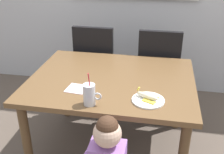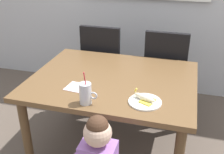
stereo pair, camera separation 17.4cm
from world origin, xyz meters
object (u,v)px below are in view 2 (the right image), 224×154
Objects in this scene: dining_chair_left at (104,61)px; peeled_banana at (145,98)px; dining_chair_right at (165,68)px; paper_napkin at (76,87)px; milk_cup at (86,95)px; dining_table at (113,88)px; snack_plate at (145,102)px.

dining_chair_left is 1.23m from peeled_banana.
dining_chair_right reaches higher than paper_napkin.
peeled_banana is (0.63, -1.04, 0.21)m from dining_chair_left.
peeled_banana is (0.38, 0.13, -0.04)m from milk_cup.
peeled_banana is (0.31, -0.30, 0.12)m from dining_table.
snack_plate is (-0.05, -1.04, 0.19)m from dining_chair_right.
dining_table is 0.46m from milk_cup.
paper_napkin is at bearing 95.18° from dining_chair_left.
dining_table is 1.38× the size of dining_chair_left.
dining_chair_left is 6.40× the size of paper_napkin.
dining_chair_right is at bearing 179.26° from dining_chair_left.
peeled_banana is 0.54m from paper_napkin.
dining_table is 0.45m from peeled_banana.
snack_plate is 0.55m from paper_napkin.
dining_chair_right is 3.84× the size of milk_cup.
peeled_banana reaches higher than dining_table.
milk_cup is at bearing -163.51° from snack_plate.
milk_cup is 0.41m from snack_plate.
dining_chair_right is 1.05m from peeled_banana.
milk_cup reaches higher than dining_chair_left.
dining_chair_right is 1.14m from paper_napkin.
milk_cup is 1.09× the size of snack_plate.
dining_chair_right is 5.55× the size of peeled_banana.
snack_plate is at bearing -8.23° from paper_napkin.
peeled_banana is at bearing -7.11° from paper_napkin.
dining_table is at bearing 80.35° from milk_cup.
dining_table is 5.78× the size of snack_plate.
peeled_banana is at bearing -44.05° from dining_table.
dining_chair_right is (0.36, 0.73, -0.09)m from dining_table.
paper_napkin is (-0.23, -0.23, 0.09)m from dining_table.
dining_chair_left is 1.24m from snack_plate.
dining_chair_right reaches higher than snack_plate.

